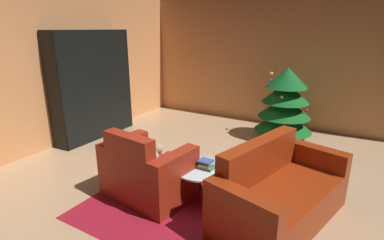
{
  "coord_description": "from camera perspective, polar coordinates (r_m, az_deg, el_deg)",
  "views": [
    {
      "loc": [
        1.63,
        -3.11,
        2.05
      ],
      "look_at": [
        -0.19,
        -0.01,
        0.93
      ],
      "focal_mm": 27.88,
      "sensor_mm": 36.0,
      "label": 1
    }
  ],
  "objects": [
    {
      "name": "book_stack_on_table",
      "position": [
        3.65,
        2.63,
        -8.44
      ],
      "size": [
        0.23,
        0.17,
        0.11
      ],
      "color": "gray",
      "rests_on": "coffee_table"
    },
    {
      "name": "bookshelf_unit",
      "position": [
        6.03,
        -17.57,
        6.44
      ],
      "size": [
        0.38,
        1.66,
        2.01
      ],
      "color": "black",
      "rests_on": "ground"
    },
    {
      "name": "area_rug",
      "position": [
        3.79,
        1.67,
        -15.46
      ],
      "size": [
        2.51,
        2.21,
        0.01
      ],
      "primitive_type": "cube",
      "color": "maroon",
      "rests_on": "ground"
    },
    {
      "name": "wall_left",
      "position": [
        5.67,
        -26.07,
        8.59
      ],
      "size": [
        0.06,
        6.65,
        2.73
      ],
      "primitive_type": "cube",
      "color": "#D88A4F",
      "rests_on": "ground"
    },
    {
      "name": "coffee_table",
      "position": [
        3.7,
        1.63,
        -9.67
      ],
      "size": [
        0.67,
        0.67,
        0.42
      ],
      "color": "black",
      "rests_on": "ground"
    },
    {
      "name": "armchair_red",
      "position": [
        3.81,
        -8.71,
        -9.97
      ],
      "size": [
        1.13,
        0.85,
        0.9
      ],
      "color": "maroon",
      "rests_on": "ground"
    },
    {
      "name": "decorated_tree",
      "position": [
        5.83,
        17.33,
        2.99
      ],
      "size": [
        1.07,
        1.07,
        1.37
      ],
      "color": "brown",
      "rests_on": "ground"
    },
    {
      "name": "bottle_on_table",
      "position": [
        3.57,
        -1.12,
        -8.05
      ],
      "size": [
        0.08,
        0.08,
        0.27
      ],
      "color": "#1A6026",
      "rests_on": "coffee_table"
    },
    {
      "name": "ground_plane",
      "position": [
        4.07,
        2.45,
        -13.0
      ],
      "size": [
        7.83,
        7.83,
        0.0
      ],
      "primitive_type": "plane",
      "color": "tan"
    },
    {
      "name": "wall_back",
      "position": [
        6.65,
        16.35,
        10.66
      ],
      "size": [
        6.17,
        0.06,
        2.73
      ],
      "primitive_type": "cube",
      "color": "#D88A4F",
      "rests_on": "ground"
    },
    {
      "name": "couch_red",
      "position": [
        3.5,
        16.18,
        -13.46
      ],
      "size": [
        1.21,
        1.82,
        0.86
      ],
      "color": "maroon",
      "rests_on": "ground"
    }
  ]
}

